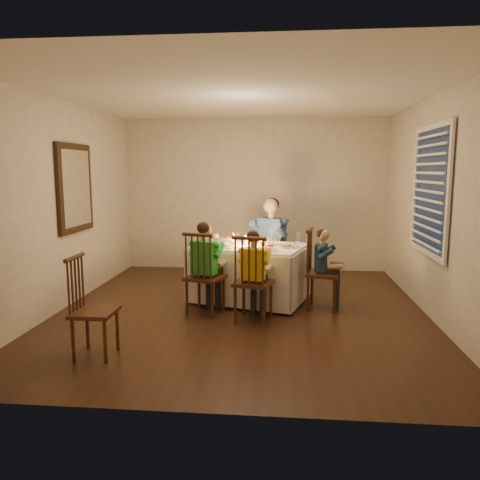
# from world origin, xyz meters

# --- Properties ---
(ground) EXTENTS (5.00, 5.00, 0.00)m
(ground) POSITION_xyz_m (0.00, 0.00, 0.00)
(ground) COLOR black
(ground) RESTS_ON ground
(wall_left) EXTENTS (0.02, 5.00, 2.60)m
(wall_left) POSITION_xyz_m (-2.25, 0.00, 1.30)
(wall_left) COLOR beige
(wall_left) RESTS_ON ground
(wall_right) EXTENTS (0.02, 5.00, 2.60)m
(wall_right) POSITION_xyz_m (2.25, 0.00, 1.30)
(wall_right) COLOR beige
(wall_right) RESTS_ON ground
(wall_back) EXTENTS (4.50, 0.02, 2.60)m
(wall_back) POSITION_xyz_m (0.00, 2.50, 1.30)
(wall_back) COLOR beige
(wall_back) RESTS_ON ground
(ceiling) EXTENTS (5.00, 5.00, 0.00)m
(ceiling) POSITION_xyz_m (0.00, 0.00, 2.60)
(ceiling) COLOR white
(ceiling) RESTS_ON wall_back
(dining_table) EXTENTS (1.66, 1.39, 0.72)m
(dining_table) POSITION_xyz_m (0.07, 0.49, 0.53)
(dining_table) COLOR silver
(dining_table) RESTS_ON ground
(chair_adult) EXTENTS (0.55, 0.54, 1.02)m
(chair_adult) POSITION_xyz_m (0.31, 1.20, 0.00)
(chair_adult) COLOR #32160D
(chair_adult) RESTS_ON ground
(chair_near_left) EXTENTS (0.52, 0.50, 1.02)m
(chair_near_left) POSITION_xyz_m (-0.43, -0.16, 0.00)
(chair_near_left) COLOR #32160D
(chair_near_left) RESTS_ON ground
(chair_near_right) EXTENTS (0.50, 0.48, 1.02)m
(chair_near_right) POSITION_xyz_m (0.17, -0.38, 0.00)
(chair_near_right) COLOR #32160D
(chair_near_right) RESTS_ON ground
(chair_end) EXTENTS (0.47, 0.49, 1.02)m
(chair_end) POSITION_xyz_m (1.01, 0.19, 0.00)
(chair_end) COLOR #32160D
(chair_end) RESTS_ON ground
(chair_extra) EXTENTS (0.38, 0.40, 0.96)m
(chair_extra) POSITION_xyz_m (-1.24, -1.55, 0.00)
(chair_extra) COLOR #32160D
(chair_extra) RESTS_ON ground
(adult) EXTENTS (0.66, 0.64, 1.33)m
(adult) POSITION_xyz_m (0.31, 1.20, 0.00)
(adult) COLOR #304A7A
(adult) RESTS_ON ground
(child_green) EXTENTS (0.47, 0.45, 1.13)m
(child_green) POSITION_xyz_m (-0.43, -0.16, 0.00)
(child_green) COLOR green
(child_green) RESTS_ON ground
(child_yellow) EXTENTS (0.41, 0.39, 1.06)m
(child_yellow) POSITION_xyz_m (0.17, -0.38, 0.00)
(child_yellow) COLOR yellow
(child_yellow) RESTS_ON ground
(child_teal) EXTENTS (0.35, 0.37, 1.01)m
(child_teal) POSITION_xyz_m (1.01, 0.19, 0.00)
(child_teal) COLOR #1A3041
(child_teal) RESTS_ON ground
(setting_adult) EXTENTS (0.32, 0.32, 0.02)m
(setting_adult) POSITION_xyz_m (0.17, 0.74, 0.76)
(setting_adult) COLOR white
(setting_adult) RESTS_ON dining_table
(setting_green) EXTENTS (0.32, 0.32, 0.02)m
(setting_green) POSITION_xyz_m (-0.28, 0.26, 0.76)
(setting_green) COLOR white
(setting_green) RESTS_ON dining_table
(setting_yellow) EXTENTS (0.32, 0.32, 0.02)m
(setting_yellow) POSITION_xyz_m (0.27, 0.15, 0.76)
(setting_yellow) COLOR white
(setting_yellow) RESTS_ON dining_table
(setting_teal) EXTENTS (0.32, 0.32, 0.02)m
(setting_teal) POSITION_xyz_m (0.52, 0.39, 0.76)
(setting_teal) COLOR white
(setting_teal) RESTS_ON dining_table
(candle_left) EXTENTS (0.06, 0.06, 0.10)m
(candle_left) POSITION_xyz_m (-0.00, 0.51, 0.80)
(candle_left) COLOR white
(candle_left) RESTS_ON dining_table
(candle_right) EXTENTS (0.06, 0.06, 0.10)m
(candle_right) POSITION_xyz_m (0.15, 0.47, 0.80)
(candle_right) COLOR white
(candle_right) RESTS_ON dining_table
(squash) EXTENTS (0.09, 0.09, 0.09)m
(squash) POSITION_xyz_m (-0.46, 0.96, 0.79)
(squash) COLOR yellow
(squash) RESTS_ON dining_table
(orange_fruit) EXTENTS (0.08, 0.08, 0.08)m
(orange_fruit) POSITION_xyz_m (0.23, 0.50, 0.79)
(orange_fruit) COLOR orange
(orange_fruit) RESTS_ON dining_table
(serving_bowl) EXTENTS (0.27, 0.27, 0.05)m
(serving_bowl) POSITION_xyz_m (-0.25, 0.82, 0.77)
(serving_bowl) COLOR white
(serving_bowl) RESTS_ON dining_table
(wall_mirror) EXTENTS (0.06, 0.95, 1.15)m
(wall_mirror) POSITION_xyz_m (-2.22, 0.30, 1.50)
(wall_mirror) COLOR black
(wall_mirror) RESTS_ON wall_left
(window_blinds) EXTENTS (0.07, 1.34, 1.54)m
(window_blinds) POSITION_xyz_m (2.21, 0.10, 1.50)
(window_blinds) COLOR #0D1B34
(window_blinds) RESTS_ON wall_right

